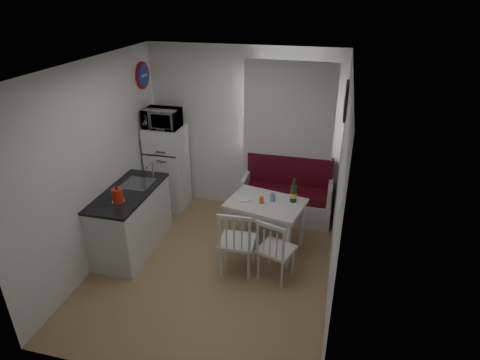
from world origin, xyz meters
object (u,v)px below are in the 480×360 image
at_px(chair_right, 276,245).
at_px(microwave, 162,118).
at_px(fridge, 168,168).
at_px(chair_left, 235,237).
at_px(kettle, 118,195).
at_px(dining_table, 266,207).
at_px(bench, 287,198).
at_px(kitchen_counter, 132,220).
at_px(wine_bottle, 294,190).

bearing_deg(chair_right, microwave, 163.15).
bearing_deg(fridge, chair_left, -44.21).
bearing_deg(kettle, fridge, 91.10).
xyz_separation_m(chair_right, microwave, (-2.02, 1.42, 1.01)).
relative_size(dining_table, chair_right, 2.20).
xyz_separation_m(bench, fridge, (-1.94, -0.11, 0.37)).
distance_m(kitchen_counter, fridge, 1.27).
height_order(bench, microwave, microwave).
height_order(dining_table, kettle, kettle).
xyz_separation_m(kitchen_counter, kettle, (0.05, -0.32, 0.55)).
height_order(bench, dining_table, bench).
xyz_separation_m(chair_left, wine_bottle, (0.60, 0.77, 0.34)).
bearing_deg(microwave, kitchen_counter, -90.94).
bearing_deg(bench, wine_bottle, -77.67).
relative_size(chair_left, microwave, 0.94).
height_order(dining_table, chair_right, chair_right).
height_order(bench, wine_bottle, wine_bottle).
bearing_deg(wine_bottle, chair_left, -128.08).
height_order(dining_table, chair_left, chair_left).
bearing_deg(wine_bottle, microwave, 162.69).
xyz_separation_m(fridge, kettle, (0.03, -1.57, 0.31)).
relative_size(chair_left, kettle, 2.31).
xyz_separation_m(kitchen_counter, chair_left, (1.54, -0.23, 0.12)).
bearing_deg(bench, fridge, -176.69).
bearing_deg(chair_right, wine_bottle, 100.76).
height_order(kitchen_counter, microwave, microwave).
relative_size(bench, fridge, 1.00).
xyz_separation_m(bench, chair_right, (0.08, -1.58, 0.20)).
height_order(kitchen_counter, bench, kitchen_counter).
relative_size(kitchen_counter, wine_bottle, 3.91).
bearing_deg(kettle, bench, 41.33).
bearing_deg(microwave, chair_right, -35.12).
bearing_deg(chair_right, kettle, -158.95).
distance_m(kettle, wine_bottle, 2.26).
relative_size(microwave, kettle, 2.46).
distance_m(kitchen_counter, chair_right, 2.05).
distance_m(chair_left, kettle, 1.55).
distance_m(chair_right, kettle, 2.05).
relative_size(kitchen_counter, microwave, 2.48).
relative_size(dining_table, chair_left, 2.23).
height_order(dining_table, microwave, microwave).
bearing_deg(kitchen_counter, fridge, 89.10).
xyz_separation_m(bench, microwave, (-1.94, -0.16, 1.21)).
xyz_separation_m(chair_right, fridge, (-2.02, 1.47, 0.16)).
bearing_deg(dining_table, wine_bottle, 28.11).
bearing_deg(fridge, chair_right, -36.06).
xyz_separation_m(kitchen_counter, microwave, (0.02, 1.19, 1.09)).
relative_size(bench, chair_left, 2.78).
bearing_deg(chair_right, bench, 111.15).
xyz_separation_m(chair_right, kettle, (-1.99, -0.10, 0.47)).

